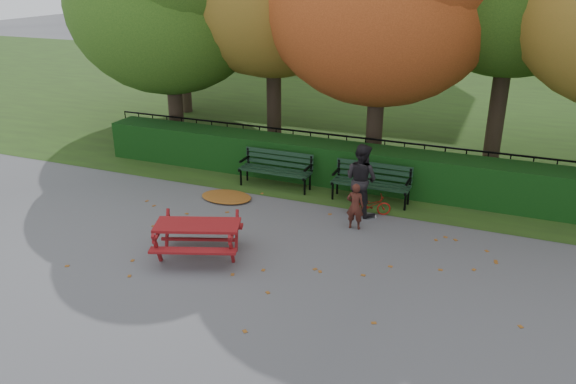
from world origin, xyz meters
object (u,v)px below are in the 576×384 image
at_px(bench_right, 372,180).
at_px(picnic_table, 198,231).
at_px(adult, 361,179).
at_px(bicycle, 371,205).
at_px(child, 355,206).
at_px(bench_left, 277,167).

xyz_separation_m(bench_right, picnic_table, (-2.33, -3.87, 0.00)).
relative_size(adult, bicycle, 1.81).
distance_m(bench_right, child, 1.59).
relative_size(bench_left, adult, 1.12).
bearing_deg(bench_right, picnic_table, -121.03).
xyz_separation_m(bench_left, bench_right, (2.40, 0.00, 0.00)).
relative_size(bench_right, adult, 1.12).
relative_size(child, adult, 0.62).
bearing_deg(bench_left, bicycle, -17.47).
relative_size(bench_left, picnic_table, 0.95).
height_order(bench_right, picnic_table, bench_right).
relative_size(picnic_table, adult, 1.19).
xyz_separation_m(bench_right, child, (0.05, -1.59, -0.02)).
xyz_separation_m(picnic_table, child, (2.38, 2.28, -0.02)).
height_order(adult, bicycle, adult).
xyz_separation_m(bench_right, bicycle, (0.20, -0.82, -0.29)).
bearing_deg(bicycle, bench_left, 48.66).
xyz_separation_m(child, adult, (-0.10, 0.79, 0.30)).
xyz_separation_m(child, bicycle, (0.14, 0.77, -0.27)).
distance_m(bench_right, picnic_table, 4.52).
bearing_deg(bench_left, bench_right, 0.00).
bearing_deg(bench_right, bench_left, 180.00).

